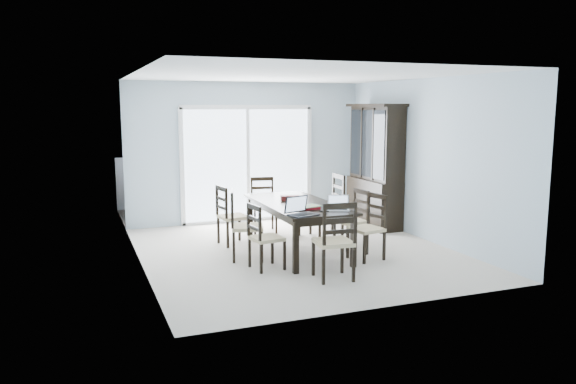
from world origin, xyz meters
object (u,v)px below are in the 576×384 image
object	(u,v)px
chair_right_mid	(356,213)
game_box	(290,198)
chair_left_mid	(240,217)
chair_right_far	(332,198)
chair_left_near	(261,230)
chair_end_near	(336,233)
hot_tub	(203,191)
chair_left_far	(228,209)
chair_right_near	(371,219)
laptop_silver	(338,207)
china_hutch	(375,167)
cell_phone	(324,211)
chair_end_far	(263,198)
laptop_dark	(303,211)
dining_table	(297,208)

from	to	relation	value
chair_right_mid	game_box	bearing A→B (deg)	64.26
chair_left_mid	chair_right_far	world-z (taller)	chair_right_far
chair_left_near	chair_left_mid	world-z (taller)	chair_left_mid
chair_right_far	chair_end_near	size ratio (longest dim) A/B	1.03
chair_left_mid	hot_tub	xyz separation A→B (m)	(0.25, 3.57, -0.14)
chair_left_far	chair_right_near	world-z (taller)	chair_left_far
chair_right_near	laptop_silver	world-z (taller)	chair_right_near
china_hutch	chair_right_far	world-z (taller)	china_hutch
game_box	cell_phone	bearing A→B (deg)	-84.82
game_box	chair_left_mid	bearing A→B (deg)	-159.41
chair_right_near	chair_end_near	xyz separation A→B (m)	(-0.93, -0.78, 0.05)
chair_right_near	chair_left_mid	bearing A→B (deg)	58.73
chair_right_far	chair_end_near	world-z (taller)	chair_right_far
chair_right_near	hot_tub	world-z (taller)	chair_right_near
chair_left_mid	chair_end_far	xyz separation A→B (m)	(0.89, 1.65, -0.03)
laptop_dark	hot_tub	bearing A→B (deg)	77.98
chair_right_far	game_box	world-z (taller)	chair_right_far
chair_end_near	dining_table	bearing A→B (deg)	92.48
chair_end_near	game_box	size ratio (longest dim) A/B	4.14
chair_left_mid	chair_end_near	world-z (taller)	chair_end_near
chair_end_far	chair_right_far	bearing A→B (deg)	151.20
chair_left_near	chair_end_near	world-z (taller)	chair_end_near
laptop_dark	cell_phone	size ratio (longest dim) A/B	3.47
dining_table	laptop_silver	distance (m)	0.83
china_hutch	cell_phone	size ratio (longest dim) A/B	18.35
chair_left_near	chair_left_far	distance (m)	1.46
china_hutch	chair_left_far	size ratio (longest dim) A/B	2.03
chair_left_far	laptop_silver	bearing A→B (deg)	27.49
chair_left_mid	chair_right_mid	bearing A→B (deg)	106.24
chair_left_near	laptop_dark	world-z (taller)	chair_left_near
china_hutch	chair_right_near	size ratio (longest dim) A/B	2.05
chair_right_near	cell_phone	size ratio (longest dim) A/B	8.94
china_hutch	chair_right_near	world-z (taller)	china_hutch
chair_left_mid	laptop_dark	distance (m)	1.07
china_hutch	chair_right_near	distance (m)	2.32
chair_right_near	laptop_silver	xyz separation A→B (m)	(-0.56, -0.07, 0.23)
chair_right_far	chair_end_far	bearing A→B (deg)	53.11
chair_right_far	cell_phone	size ratio (longest dim) A/B	9.98
china_hutch	hot_tub	size ratio (longest dim) A/B	1.08
chair_left_far	game_box	size ratio (longest dim) A/B	3.85
chair_right_near	hot_tub	size ratio (longest dim) A/B	0.53
china_hutch	cell_phone	distance (m)	2.83
chair_left_far	cell_phone	world-z (taller)	chair_left_far
chair_end_far	chair_left_far	bearing A→B (deg)	52.54
chair_end_far	cell_phone	distance (m)	2.36
cell_phone	hot_tub	size ratio (longest dim) A/B	0.06
dining_table	china_hutch	size ratio (longest dim) A/B	1.00
chair_end_far	game_box	distance (m)	1.34
chair_left_mid	laptop_silver	xyz separation A→B (m)	(1.19, -0.69, 0.19)
chair_left_far	laptop_silver	world-z (taller)	chair_left_far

